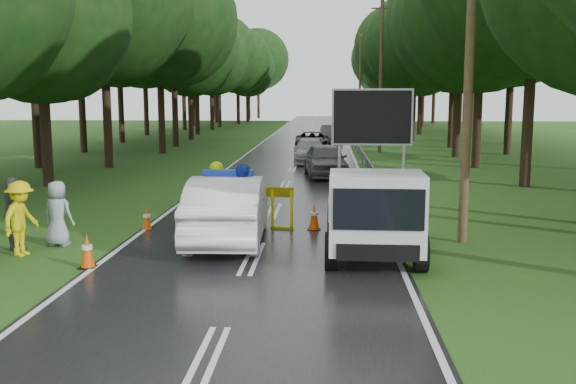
# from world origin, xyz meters

# --- Properties ---
(ground) EXTENTS (160.00, 160.00, 0.00)m
(ground) POSITION_xyz_m (0.00, 0.00, 0.00)
(ground) COLOR #234213
(ground) RESTS_ON ground
(road) EXTENTS (7.00, 140.00, 0.02)m
(road) POSITION_xyz_m (0.00, 30.00, 0.01)
(road) COLOR black
(road) RESTS_ON ground
(guardrail) EXTENTS (0.12, 60.06, 0.70)m
(guardrail) POSITION_xyz_m (3.70, 29.67, 0.55)
(guardrail) COLOR gray
(guardrail) RESTS_ON ground
(utility_pole_near) EXTENTS (1.40, 0.24, 10.00)m
(utility_pole_near) POSITION_xyz_m (5.20, 2.00, 5.06)
(utility_pole_near) COLOR #442D1F
(utility_pole_near) RESTS_ON ground
(utility_pole_mid) EXTENTS (1.40, 0.24, 10.00)m
(utility_pole_mid) POSITION_xyz_m (5.20, 28.00, 5.06)
(utility_pole_mid) COLOR #442D1F
(utility_pole_mid) RESTS_ON ground
(utility_pole_far) EXTENTS (1.40, 0.24, 10.00)m
(utility_pole_far) POSITION_xyz_m (5.20, 54.00, 5.06)
(utility_pole_far) COLOR #442D1F
(utility_pole_far) RESTS_ON ground
(police_sedan) EXTENTS (2.03, 5.23, 1.87)m
(police_sedan) POSITION_xyz_m (-0.80, 1.71, 0.85)
(police_sedan) COLOR white
(police_sedan) RESTS_ON ground
(work_truck) EXTENTS (2.26, 4.89, 3.86)m
(work_truck) POSITION_xyz_m (2.80, 0.50, 1.05)
(work_truck) COLOR gray
(work_truck) RESTS_ON ground
(barrier) EXTENTS (2.85, 0.71, 1.20)m
(barrier) POSITION_xyz_m (-0.62, 3.53, 0.91)
(barrier) COLOR #C6D40B
(barrier) RESTS_ON ground
(officer) EXTENTS (0.87, 0.70, 2.06)m
(officer) POSITION_xyz_m (-1.16, 2.00, 1.03)
(officer) COLOR #CAE20C
(officer) RESTS_ON ground
(civilian) EXTENTS (1.21, 1.11, 2.01)m
(civilian) POSITION_xyz_m (-0.36, 1.63, 1.01)
(civilian) COLOR #1A34AC
(civilian) RESTS_ON ground
(bystander_left) EXTENTS (0.84, 1.24, 1.77)m
(bystander_left) POSITION_xyz_m (-5.44, 0.00, 0.89)
(bystander_left) COLOR yellow
(bystander_left) RESTS_ON ground
(bystander_mid) EXTENTS (1.02, 1.09, 1.80)m
(bystander_mid) POSITION_xyz_m (-5.85, 0.46, 0.90)
(bystander_mid) COLOR #3B3F43
(bystander_mid) RESTS_ON ground
(bystander_right) EXTENTS (0.90, 0.69, 1.64)m
(bystander_right) POSITION_xyz_m (-4.99, 1.01, 0.82)
(bystander_right) COLOR #8D9AA9
(bystander_right) RESTS_ON ground
(queue_car_first) EXTENTS (2.29, 4.69, 1.54)m
(queue_car_first) POSITION_xyz_m (1.67, 15.13, 0.77)
(queue_car_first) COLOR #42454A
(queue_car_first) RESTS_ON ground
(queue_car_second) EXTENTS (2.05, 4.61, 1.31)m
(queue_car_second) POSITION_xyz_m (0.81, 21.13, 0.66)
(queue_car_second) COLOR gray
(queue_car_second) RESTS_ON ground
(queue_car_third) EXTENTS (2.43, 4.96, 1.36)m
(queue_car_third) POSITION_xyz_m (0.80, 27.67, 0.68)
(queue_car_third) COLOR black
(queue_car_third) RESTS_ON ground
(queue_car_fourth) EXTENTS (1.87, 4.21, 1.34)m
(queue_car_fourth) POSITION_xyz_m (2.11, 37.68, 0.67)
(queue_car_fourth) COLOR #414349
(queue_car_fourth) RESTS_ON ground
(cone_near_left) EXTENTS (0.37, 0.37, 0.78)m
(cone_near_left) POSITION_xyz_m (-3.50, -1.00, 0.38)
(cone_near_left) COLOR black
(cone_near_left) RESTS_ON ground
(cone_center) EXTENTS (0.34, 0.34, 0.72)m
(cone_center) POSITION_xyz_m (-1.00, 2.00, 0.35)
(cone_center) COLOR black
(cone_center) RESTS_ON ground
(cone_far) EXTENTS (0.37, 0.37, 0.78)m
(cone_far) POSITION_xyz_m (1.37, 3.26, 0.38)
(cone_far) COLOR black
(cone_far) RESTS_ON ground
(cone_left_mid) EXTENTS (0.32, 0.32, 0.67)m
(cone_left_mid) POSITION_xyz_m (-3.31, 3.00, 0.33)
(cone_left_mid) COLOR black
(cone_left_mid) RESTS_ON ground
(cone_right) EXTENTS (0.35, 0.35, 0.74)m
(cone_right) POSITION_xyz_m (2.40, 3.51, 0.36)
(cone_right) COLOR black
(cone_right) RESTS_ON ground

